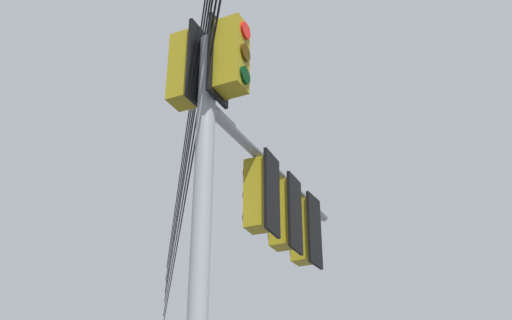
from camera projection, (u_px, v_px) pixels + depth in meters
The scene contains 2 objects.
signal_mast_assembly at pixel (245, 198), 6.96m from camera, with size 3.99×1.19×6.49m.
overhead_wire_span at pixel (202, 61), 8.20m from camera, with size 18.37×18.29×2.39m.
Camera 1 is at (-5.20, -3.76, 1.98)m, focal length 42.19 mm.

